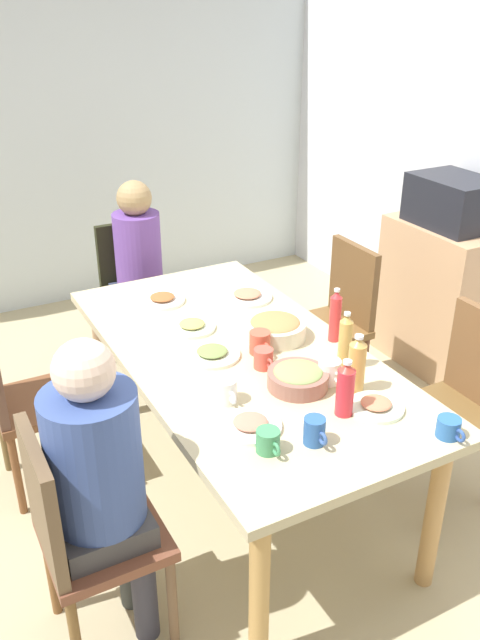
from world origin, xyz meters
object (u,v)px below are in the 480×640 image
cup_2 (260,343)px  cup_6 (330,372)px  cup_1 (268,441)px  microwave (454,202)px  bottle_0 (357,365)px  bottle_2 (345,342)px  bowl_1 (298,377)px  plate_3 (162,299)px  plate_0 (212,354)px  chair_3 (20,393)px  plate_2 (376,406)px  cup_4 (226,391)px  plate_5 (192,326)px  bottle_3 (345,389)px  bottle_1 (335,316)px  chair_2 (462,397)px  plate_1 (247,296)px  bowl_0 (275,328)px  cup_3 (315,431)px  dining_table (240,367)px  person_4 (99,472)px  chair_1 (336,314)px  plate_4 (250,425)px  chair_4 (79,531)px  cup_5 (449,428)px  person_0 (140,264)px  chair_0 (136,289)px  cup_0 (264,359)px  side_cabinet (440,295)px

cup_2 → cup_6: size_ratio=1.00×
cup_1 → microwave: 2.22m
bottle_0 → bottle_2: 0.17m
bowl_1 → plate_3: bearing=-170.3°
cup_6 → plate_0: bearing=-141.6°
chair_3 → plate_2: (1.10, 1.10, 0.24)m
cup_4 → plate_5: bearing=167.4°
cup_2 → cup_6: bearing=20.5°
bottle_3 → bottle_1: bearing=148.3°
chair_2 → plate_1: 1.12m
plate_0 → microwave: (-0.47, 1.77, 0.29)m
bowl_0 → cup_3: cup_3 is taller
dining_table → plate_0: plate_0 is taller
plate_1 → cup_1: (1.12, -0.53, 0.03)m
person_4 → bottle_2: person_4 is taller
chair_3 → plate_2: chair_3 is taller
plate_1 → cup_1: size_ratio=2.14×
chair_1 → chair_3: same height
cup_3 → cup_6: bearing=137.9°
plate_4 → chair_4: bearing=-93.0°
cup_3 → chair_2: bearing=102.7°
dining_table → bottle_1: bearing=75.7°
person_4 → plate_0: 0.81m
plate_4 → bottle_3: size_ratio=1.00×
cup_6 → bowl_0: bearing=179.4°
chair_1 → chair_2: bearing=0.0°
cup_5 → cup_2: bearing=-161.0°
chair_3 → plate_0: bearing=58.0°
chair_2 → chair_1: bearing=180.0°
person_0 → chair_1: bearing=48.5°
person_0 → plate_2: (1.86, 0.24, 0.05)m
chair_1 → cup_4: chair_1 is taller
person_4 → plate_4: size_ratio=5.38×
cup_3 → cup_6: cup_3 is taller
bowl_0 → cup_2: bearing=-54.6°
chair_1 → plate_0: size_ratio=3.80×
cup_1 → cup_3: 0.17m
chair_4 → bottle_0: bearing=89.4°
bowl_0 → bottle_0: size_ratio=1.13×
plate_2 → plate_4: same height
person_4 → cup_1: 0.56m
chair_4 → microwave: 2.74m
cup_1 → chair_0: bearing=173.1°
plate_2 → cup_0: (-0.46, -0.22, 0.03)m
person_0 → cup_6: 1.63m
chair_1 → cup_2: size_ratio=7.19×
chair_3 → chair_0: bearing=134.8°
chair_4 → cup_5: bearing=71.8°
bowl_1 → bottle_3: (0.23, 0.05, 0.06)m
bowl_1 → side_cabinet: 1.82m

